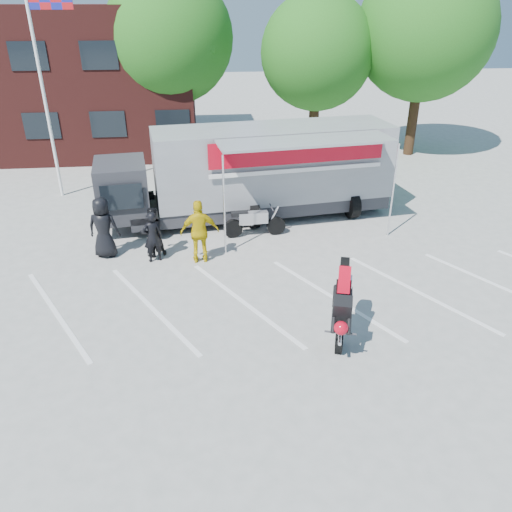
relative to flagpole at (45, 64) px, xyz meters
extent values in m
plane|color=#ABABA6|center=(6.24, -10.00, -5.05)|extent=(100.00, 100.00, 0.00)
cube|color=white|center=(6.24, -9.00, -5.05)|extent=(18.09, 13.33, 0.01)
cube|color=#4D1B18|center=(-3.76, 8.00, -1.55)|extent=(18.00, 8.00, 7.00)
cylinder|color=white|center=(-0.26, 0.00, -1.05)|extent=(0.12, 0.12, 8.00)
cylinder|color=#382314|center=(4.24, 6.00, -3.43)|extent=(0.50, 0.50, 3.24)
sphere|color=#215B16|center=(4.24, 6.00, 0.53)|extent=(6.12, 6.12, 6.12)
cylinder|color=#382314|center=(11.24, 5.00, -3.61)|extent=(0.50, 0.50, 2.88)
sphere|color=#215B16|center=(11.24, 5.00, -0.09)|extent=(5.44, 5.44, 5.44)
cylinder|color=#382314|center=(16.24, 4.50, -3.34)|extent=(0.50, 0.50, 3.42)
sphere|color=#215B16|center=(16.24, 4.50, 0.84)|extent=(6.46, 6.46, 6.46)
imported|color=black|center=(2.44, -5.81, -4.10)|extent=(1.02, 0.75, 1.91)
imported|color=black|center=(3.94, -6.32, -4.26)|extent=(0.68, 0.55, 1.60)
imported|color=black|center=(3.91, -5.94, -4.26)|extent=(0.94, 0.85, 1.59)
imported|color=#D6B60B|center=(5.36, -6.51, -4.07)|extent=(1.18, 0.54, 1.96)
camera|label=1|loc=(5.55, -20.16, 2.02)|focal=35.00mm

